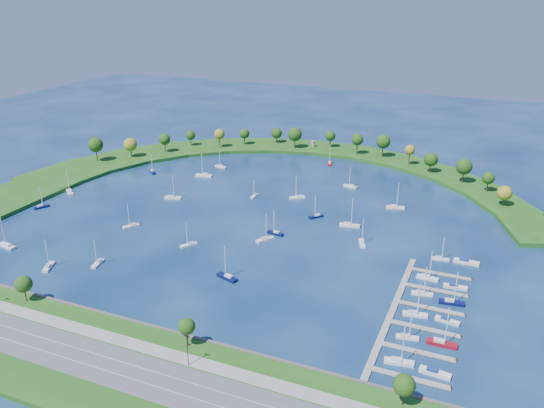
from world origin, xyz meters
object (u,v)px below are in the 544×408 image
at_px(moored_boat_15, 204,175).
at_px(moored_boat_18, 275,232).
at_px(docked_boat_10, 440,258).
at_px(moored_boat_1, 349,225).
at_px(moored_boat_10, 362,243).
at_px(moored_boat_8, 173,197).
at_px(docked_boat_4, 415,313).
at_px(moored_boat_7, 330,163).
at_px(moored_boat_17, 265,239).
at_px(docked_boat_7, 452,302).
at_px(docked_boat_5, 447,320).
at_px(moored_boat_2, 189,244).
at_px(harbor_tower, 313,144).
at_px(moored_boat_20, 131,225).
at_px(moored_boat_5, 351,186).
at_px(docked_boat_0, 399,361).
at_px(moored_boat_16, 227,277).
at_px(dock_system, 414,315).
at_px(moored_boat_21, 7,245).
at_px(docked_boat_8, 427,277).
at_px(moored_boat_19, 70,191).
at_px(moored_boat_6, 152,171).
at_px(docked_boat_9, 455,287).
at_px(moored_boat_4, 316,216).
at_px(moored_boat_9, 255,195).
at_px(moored_boat_3, 221,166).
at_px(moored_boat_0, 98,262).
at_px(docked_boat_11, 466,262).
at_px(moored_boat_14, 42,206).
at_px(docked_boat_2, 407,336).
at_px(docked_boat_6, 422,293).
at_px(moored_boat_13, 297,197).
at_px(docked_boat_3, 442,342).
at_px(docked_boat_1, 435,372).

height_order(moored_boat_15, moored_boat_18, moored_boat_15).
height_order(moored_boat_15, docked_boat_10, moored_boat_15).
bearing_deg(moored_boat_1, moored_boat_10, -68.37).
xyz_separation_m(moored_boat_8, docked_boat_4, (134.96, -61.41, -0.02)).
xyz_separation_m(moored_boat_7, moored_boat_17, (7.63, -116.70, 0.00)).
xyz_separation_m(moored_boat_10, docked_boat_7, (40.87, -34.31, 0.03)).
distance_m(moored_boat_7, docked_boat_5, 174.27).
bearing_deg(moored_boat_1, moored_boat_2, -151.45).
distance_m(harbor_tower, moored_boat_20, 158.08).
xyz_separation_m(harbor_tower, moored_boat_5, (43.60, -62.31, -3.18)).
distance_m(docked_boat_0, docked_boat_7, 41.50).
bearing_deg(docked_boat_4, moored_boat_16, 172.62).
bearing_deg(dock_system, moored_boat_21, -174.94).
distance_m(moored_boat_20, docked_boat_8, 132.88).
height_order(moored_boat_16, moored_boat_21, moored_boat_21).
distance_m(moored_boat_8, moored_boat_19, 57.08).
height_order(moored_boat_5, docked_boat_8, docked_boat_8).
height_order(moored_boat_6, docked_boat_10, moored_boat_6).
distance_m(moored_boat_21, docked_boat_7, 181.09).
relative_size(moored_boat_6, moored_boat_18, 0.95).
relative_size(moored_boat_7, docked_boat_0, 0.96).
relative_size(moored_boat_10, docked_boat_9, 1.37).
bearing_deg(moored_boat_8, moored_boat_4, -15.36).
distance_m(moored_boat_7, moored_boat_16, 153.27).
distance_m(dock_system, moored_boat_9, 126.24).
bearing_deg(moored_boat_3, docked_boat_5, 154.45).
bearing_deg(moored_boat_19, moored_boat_15, -97.00).
height_order(moored_boat_0, moored_boat_17, moored_boat_17).
bearing_deg(docked_boat_9, docked_boat_10, 107.83).
relative_size(docked_boat_7, docked_boat_9, 1.49).
relative_size(moored_boat_2, docked_boat_7, 0.84).
height_order(moored_boat_5, moored_boat_17, moored_boat_17).
bearing_deg(docked_boat_11, moored_boat_14, -172.33).
relative_size(moored_boat_9, moored_boat_14, 0.86).
height_order(moored_boat_21, docked_boat_2, moored_boat_21).
xyz_separation_m(moored_boat_8, docked_boat_6, (134.98, -46.67, -0.05)).
bearing_deg(docked_boat_0, docked_boat_10, 79.07).
relative_size(moored_boat_9, moored_boat_19, 0.71).
relative_size(moored_boat_13, docked_boat_7, 0.95).
relative_size(docked_boat_4, docked_boat_9, 1.42).
bearing_deg(moored_boat_2, dock_system, 114.64).
bearing_deg(moored_boat_15, docked_boat_0, 127.15).
height_order(dock_system, moored_boat_9, moored_boat_9).
relative_size(moored_boat_14, docked_boat_3, 0.80).
bearing_deg(moored_boat_16, moored_boat_0, 28.03).
xyz_separation_m(moored_boat_6, moored_boat_14, (-19.04, -68.23, -0.00)).
distance_m(docked_boat_2, docked_boat_8, 41.17).
bearing_deg(moored_boat_18, docked_boat_1, 148.08).
xyz_separation_m(dock_system, moored_boat_14, (-188.16, 25.22, 0.53)).
distance_m(moored_boat_7, moored_boat_20, 138.94).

